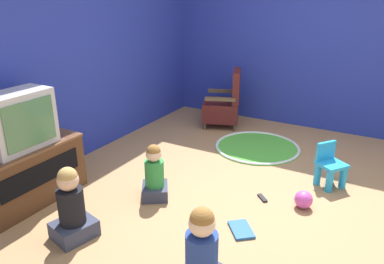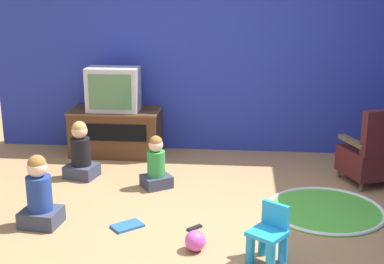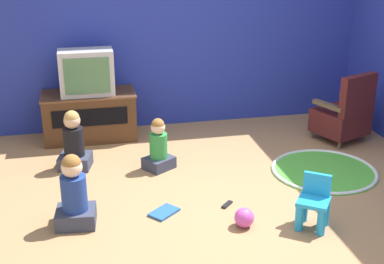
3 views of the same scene
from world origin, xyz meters
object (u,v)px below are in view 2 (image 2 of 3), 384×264
(television, at_px, (113,89))
(toy_ball, at_px, (195,241))
(child_watching_center, at_px, (81,153))
(black_armchair, at_px, (373,154))
(tv_cabinet, at_px, (116,131))
(book, at_px, (127,226))
(child_watching_left, at_px, (156,165))
(child_watching_right, at_px, (39,195))
(remote_control, at_px, (195,228))
(yellow_kid_chair, at_px, (268,238))

(television, relative_size, toy_ball, 3.64)
(toy_ball, bearing_deg, child_watching_center, 132.10)
(television, height_order, black_armchair, television)
(black_armchair, distance_m, toy_ball, 2.46)
(tv_cabinet, height_order, book, tv_cabinet)
(black_armchair, bearing_deg, book, 6.96)
(tv_cabinet, height_order, black_armchair, black_armchair)
(toy_ball, xyz_separation_m, book, (-0.65, 0.37, -0.08))
(child_watching_left, bearing_deg, child_watching_right, -165.14)
(television, xyz_separation_m, book, (0.58, -2.01, -0.84))
(remote_control, bearing_deg, child_watching_right, 136.53)
(toy_ball, bearing_deg, black_armchair, 43.36)
(television, bearing_deg, toy_ball, -62.76)
(child_watching_left, relative_size, book, 1.81)
(tv_cabinet, xyz_separation_m, television, (0.00, -0.05, 0.55))
(child_watching_center, bearing_deg, remote_control, -26.79)
(child_watching_left, xyz_separation_m, toy_ball, (0.54, -1.36, -0.16))
(television, bearing_deg, black_armchair, -13.23)
(television, distance_m, child_watching_right, 2.13)
(toy_ball, bearing_deg, remote_control, 96.08)
(tv_cabinet, xyz_separation_m, child_watching_center, (-0.20, -0.86, -0.02))
(black_armchair, relative_size, child_watching_left, 1.52)
(child_watching_right, bearing_deg, child_watching_left, 54.41)
(black_armchair, distance_m, child_watching_left, 2.34)
(tv_cabinet, relative_size, yellow_kid_chair, 2.39)
(child_watching_center, relative_size, child_watching_right, 0.98)
(child_watching_left, xyz_separation_m, book, (-0.11, -0.99, -0.24))
(child_watching_right, xyz_separation_m, toy_ball, (1.44, -0.35, -0.20))
(tv_cabinet, distance_m, black_armchair, 3.10)
(child_watching_left, xyz_separation_m, remote_control, (0.50, -0.97, -0.24))
(tv_cabinet, xyz_separation_m, child_watching_right, (-0.21, -2.09, -0.01))
(black_armchair, bearing_deg, toy_ball, 22.03)
(black_armchair, xyz_separation_m, book, (-2.43, -1.31, -0.32))
(child_watching_right, xyz_separation_m, book, (0.79, 0.03, -0.28))
(yellow_kid_chair, relative_size, toy_ball, 2.70)
(yellow_kid_chair, height_order, child_watching_left, child_watching_left)
(toy_ball, distance_m, book, 0.75)
(tv_cabinet, height_order, remote_control, tv_cabinet)
(yellow_kid_chair, relative_size, remote_control, 3.41)
(tv_cabinet, distance_m, yellow_kid_chair, 3.14)
(child_watching_right, bearing_deg, book, 7.64)
(yellow_kid_chair, bearing_deg, television, 161.54)
(black_armchair, height_order, remote_control, black_armchair)
(yellow_kid_chair, relative_size, book, 1.48)
(tv_cabinet, distance_m, child_watching_left, 1.28)
(book, bearing_deg, television, 65.74)
(tv_cabinet, relative_size, child_watching_center, 1.72)
(child_watching_left, bearing_deg, television, 90.13)
(tv_cabinet, distance_m, child_watching_center, 0.88)
(child_watching_left, height_order, book, child_watching_left)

